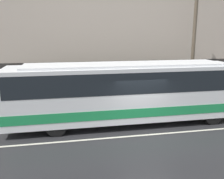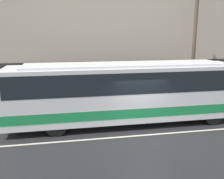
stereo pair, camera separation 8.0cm
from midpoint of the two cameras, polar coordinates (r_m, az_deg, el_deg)
name	(u,v)px [view 2 (the right image)]	position (r m, az deg, el deg)	size (l,w,h in m)	color
ground_plane	(144,135)	(11.85, 7.54, -10.33)	(60.00, 60.00, 0.00)	#262628
sidewalk	(120,104)	(16.50, 1.93, -3.34)	(60.00, 2.26, 0.14)	gray
building_facade	(116,5)	(17.22, 1.10, 18.72)	(60.00, 0.35, 13.30)	#B7A899
lane_stripe	(144,135)	(11.85, 7.54, -10.31)	(54.00, 0.14, 0.01)	beige
transit_bus	(126,90)	(12.90, 3.42, -0.06)	(11.94, 2.62, 3.14)	white
utility_pole_near	(194,44)	(17.42, 18.39, 9.89)	(0.23, 0.23, 7.65)	brown
pedestrian_waiting	(93,95)	(15.48, -4.13, -1.28)	(0.36, 0.36, 1.62)	#333338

